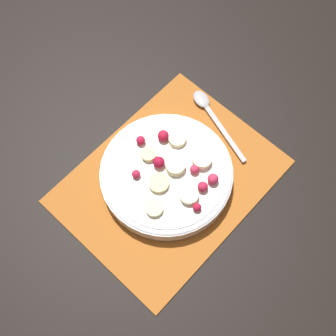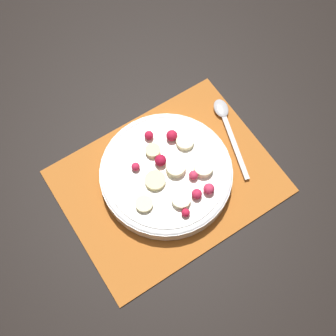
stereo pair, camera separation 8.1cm
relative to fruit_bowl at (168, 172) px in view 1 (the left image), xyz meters
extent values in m
plane|color=black|center=(0.00, 0.01, -0.02)|extent=(3.00, 3.00, 0.00)
cube|color=#B26023|center=(0.00, 0.01, -0.02)|extent=(0.37, 0.29, 0.01)
cylinder|color=white|center=(0.00, 0.00, 0.00)|extent=(0.23, 0.23, 0.03)
torus|color=white|center=(0.00, 0.00, 0.01)|extent=(0.23, 0.23, 0.01)
cylinder|color=white|center=(0.00, 0.00, 0.01)|extent=(0.21, 0.21, 0.00)
cylinder|color=beige|center=(0.07, 0.03, 0.02)|extent=(0.03, 0.03, 0.01)
cylinder|color=#F4EAB7|center=(-0.01, 0.00, 0.02)|extent=(0.04, 0.04, 0.01)
cylinder|color=beige|center=(0.00, -0.04, 0.02)|extent=(0.03, 0.03, 0.01)
cylinder|color=beige|center=(0.03, 0.00, 0.02)|extent=(0.05, 0.05, 0.01)
cylinder|color=#F4EAB7|center=(-0.05, -0.03, 0.02)|extent=(0.04, 0.04, 0.01)
cylinder|color=#F4EAB7|center=(0.01, 0.06, 0.02)|extent=(0.04, 0.04, 0.01)
cylinder|color=#F4EAB7|center=(-0.05, 0.03, 0.02)|extent=(0.05, 0.05, 0.01)
sphere|color=#D12347|center=(-0.01, 0.07, 0.02)|extent=(0.02, 0.02, 0.02)
sphere|color=red|center=(-0.01, -0.07, 0.02)|extent=(0.02, 0.02, 0.02)
sphere|color=red|center=(-0.04, -0.05, 0.02)|extent=(0.02, 0.02, 0.02)
sphere|color=#DB3356|center=(-0.04, 0.07, 0.02)|extent=(0.02, 0.02, 0.02)
sphere|color=#D12347|center=(0.05, -0.03, 0.02)|extent=(0.01, 0.01, 0.01)
sphere|color=red|center=(0.02, 0.08, 0.02)|extent=(0.01, 0.01, 0.01)
sphere|color=#B21433|center=(0.01, -0.02, 0.02)|extent=(0.02, 0.02, 0.02)
sphere|color=#DB3356|center=(-0.03, 0.04, 0.02)|extent=(0.02, 0.02, 0.02)
cube|color=#B2B2B7|center=(-0.14, 0.02, -0.02)|extent=(0.05, 0.13, 0.00)
ellipsoid|color=#B2B2B7|center=(-0.16, -0.06, -0.01)|extent=(0.04, 0.05, 0.01)
camera|label=1|loc=(0.24, 0.22, 0.76)|focal=50.00mm
camera|label=2|loc=(0.18, 0.28, 0.76)|focal=50.00mm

